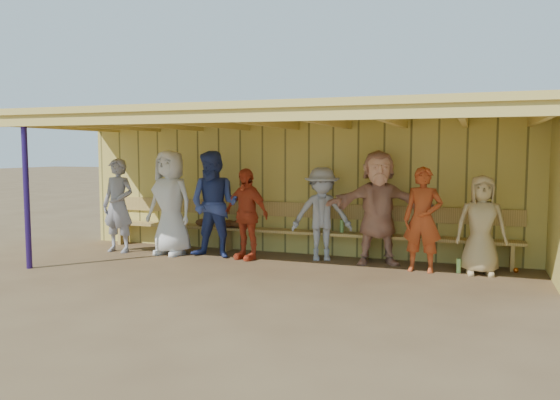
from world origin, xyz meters
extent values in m
plane|color=brown|center=(0.00, 0.00, 0.00)|extent=(90.00, 90.00, 0.00)
imported|color=gray|center=(-3.13, 0.28, 0.86)|extent=(0.63, 0.42, 1.72)
imported|color=silver|center=(-2.10, 0.39, 0.94)|extent=(0.99, 0.71, 1.87)
imported|color=#314187|center=(-1.25, 0.42, 0.93)|extent=(0.90, 0.70, 1.86)
imported|color=#C84020|center=(-0.66, 0.46, 0.78)|extent=(0.99, 0.64, 1.56)
imported|color=#9A9CA3|center=(0.59, 0.81, 0.79)|extent=(1.16, 0.89, 1.58)
imported|color=tan|center=(1.54, 0.81, 0.94)|extent=(1.82, 1.02, 1.87)
imported|color=#B9451D|center=(2.28, 0.48, 0.81)|extent=(0.62, 0.43, 1.62)
imported|color=tan|center=(3.13, 0.57, 0.75)|extent=(0.79, 0.57, 1.50)
cube|color=#D4C25A|center=(0.00, 1.35, 1.20)|extent=(8.60, 0.20, 2.40)
cube|color=#D9BE59|center=(0.00, 0.00, 2.45)|extent=(8.80, 3.20, 0.10)
cube|color=#D9BE59|center=(0.00, -1.50, 2.32)|extent=(8.80, 0.10, 0.18)
cube|color=#D9BE59|center=(-3.80, 0.00, 2.31)|extent=(0.08, 3.00, 0.16)
cube|color=#D9BE59|center=(-2.85, 0.00, 2.31)|extent=(0.08, 3.00, 0.16)
cube|color=#D9BE59|center=(-1.90, 0.00, 2.31)|extent=(0.08, 3.00, 0.16)
cube|color=#D9BE59|center=(-0.95, 0.00, 2.31)|extent=(0.08, 3.00, 0.16)
cube|color=#D9BE59|center=(0.00, 0.00, 2.31)|extent=(0.08, 3.00, 0.16)
cube|color=#D9BE59|center=(0.95, 0.00, 2.31)|extent=(0.08, 3.00, 0.16)
cube|color=#D9BE59|center=(1.90, 0.00, 2.31)|extent=(0.08, 3.00, 0.16)
cube|color=#D9BE59|center=(2.85, 0.00, 2.31)|extent=(0.08, 3.00, 0.16)
cube|color=#D9BE59|center=(3.80, 0.00, 2.31)|extent=(0.08, 3.00, 0.16)
cylinder|color=navy|center=(-3.60, -1.40, 1.20)|extent=(0.09, 0.09, 2.40)
cube|color=tan|center=(0.00, 1.06, 0.42)|extent=(7.60, 0.32, 0.05)
cube|color=tan|center=(0.00, 1.22, 0.80)|extent=(7.60, 0.04, 0.26)
cube|color=tan|center=(-3.60, 1.06, 0.20)|extent=(0.06, 0.29, 0.40)
cube|color=tan|center=(-1.29, 1.06, 0.20)|extent=(0.06, 0.29, 0.40)
cube|color=tan|center=(1.29, 1.06, 0.20)|extent=(0.06, 0.29, 0.40)
cube|color=tan|center=(3.60, 1.06, 0.20)|extent=(0.06, 0.29, 0.40)
cylinder|color=yellow|center=(3.06, 0.86, 0.40)|extent=(0.13, 0.41, 0.80)
sphere|color=#CC5B18|center=(3.65, 0.86, 0.04)|extent=(0.08, 0.08, 0.08)
ellipsoid|color=#593319|center=(-1.78, 1.01, 0.52)|extent=(0.30, 0.24, 0.14)
ellipsoid|color=#593319|center=(-1.07, 1.01, 0.52)|extent=(0.30, 0.24, 0.14)
ellipsoid|color=#593319|center=(-1.24, 1.01, 0.52)|extent=(0.30, 0.24, 0.14)
cylinder|color=#84C361|center=(0.87, 1.11, 0.56)|extent=(0.07, 0.07, 0.22)
cylinder|color=orange|center=(1.72, 1.11, 0.56)|extent=(0.07, 0.07, 0.22)
cylinder|color=#9FDB6D|center=(2.82, 0.56, 0.11)|extent=(0.07, 0.07, 0.22)
camera|label=1|loc=(3.03, -8.07, 1.85)|focal=35.00mm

